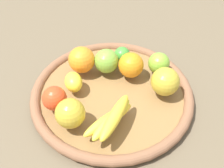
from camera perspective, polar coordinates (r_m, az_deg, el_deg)
The scene contains 12 objects.
ground_plane at distance 0.78m, azimuth 0.00°, elevation -2.88°, with size 2.40×2.40×0.00m, color brown.
basket at distance 0.77m, azimuth 0.00°, elevation -2.03°, with size 0.47×0.47×0.04m.
lime_0 at distance 0.83m, azimuth 2.19°, elevation 6.30°, with size 0.05×0.05×0.05m, color #439332.
lemon_0 at distance 0.75m, azimuth -8.27°, elevation 0.43°, with size 0.07×0.05×0.05m, color yellow.
orange_0 at distance 0.80m, azimuth -6.55°, elevation 5.20°, with size 0.08×0.08×0.08m, color orange.
orange_1 at distance 0.78m, azimuth 4.10°, elevation 4.08°, with size 0.07×0.07×0.07m, color orange.
banana_bunch at distance 0.65m, azimuth -0.08°, elevation -7.44°, with size 0.14×0.15×0.06m.
apple_1 at distance 0.66m, azimuth -8.97°, elevation -6.27°, with size 0.08×0.08×0.08m, color gold.
apple_2 at distance 0.74m, azimuth 11.36°, elevation 0.51°, with size 0.08×0.08×0.08m, color gold.
apple_4 at distance 0.79m, azimuth -1.35°, elevation 4.94°, with size 0.07×0.07×0.07m, color #75A838.
apple_0 at distance 0.70m, azimuth -12.26°, elevation -3.02°, with size 0.06×0.06×0.06m, color #DF421E.
apple_3 at distance 0.80m, azimuth 10.02°, elevation 4.43°, with size 0.06×0.06×0.06m, color #7CB132.
Camera 1 is at (-0.52, 0.11, 0.58)m, focal length 42.55 mm.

